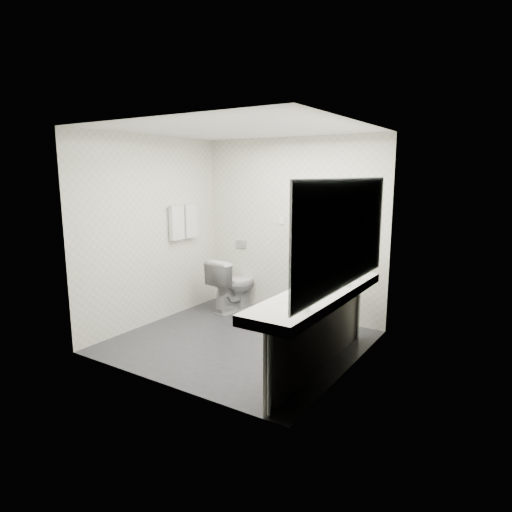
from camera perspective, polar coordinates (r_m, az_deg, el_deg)
The scene contains 31 objects.
floor at distance 5.45m, azimuth -2.22°, elevation -11.00°, with size 2.80×2.80×0.00m, color #27262C.
ceiling at distance 5.08m, azimuth -2.43°, elevation 16.18°, with size 2.80×2.80×0.00m, color silver.
wall_back at distance 6.22m, azimuth 4.59°, elevation 3.62°, with size 2.80×2.80×0.00m, color beige.
wall_front at distance 4.14m, azimuth -12.72°, elevation -0.22°, with size 2.80×2.80×0.00m, color beige.
wall_left at distance 6.03m, azimuth -13.30°, elevation 3.13°, with size 2.60×2.60×0.00m, color beige.
wall_right at distance 4.47m, azimuth 12.52°, elevation 0.60°, with size 2.60×2.60×0.00m, color beige.
vanity_counter at distance 4.49m, azimuth 8.10°, elevation -5.09°, with size 0.55×2.20×0.10m, color silver.
vanity_panel at distance 4.62m, azimuth 8.24°, elevation -10.22°, with size 0.03×2.15×0.75m, color gray.
vanity_post_near at distance 3.76m, azimuth 1.80°, elevation -15.21°, with size 0.06×0.06×0.75m, color silver.
vanity_post_far at distance 5.52m, azimuth 13.07°, elevation -6.85°, with size 0.06×0.06×0.75m, color silver.
mirror at distance 4.26m, azimuth 11.50°, elevation 2.87°, with size 0.02×2.20×1.05m, color #B2BCC6.
basin_near at distance 3.93m, azimuth 4.10°, elevation -6.83°, with size 0.40×0.31×0.05m, color white.
basin_far at distance 5.06m, azimuth 11.20°, elevation -2.97°, with size 0.40×0.31×0.05m, color white.
faucet_near at distance 3.81m, azimuth 6.70°, elevation -5.99°, with size 0.04×0.04×0.15m, color silver.
faucet_far at distance 4.98m, azimuth 13.32°, elevation -2.23°, with size 0.04×0.04×0.15m, color silver.
soap_bottle_a at distance 4.43m, azimuth 9.71°, elevation -3.99°, with size 0.05×0.05×0.10m, color white.
soap_bottle_b at distance 4.65m, azimuth 8.59°, elevation -3.44°, with size 0.06×0.06×0.08m, color white.
glass_left at distance 4.72m, azimuth 10.85°, elevation -3.09°, with size 0.06×0.06×0.11m, color silver.
glass_right at distance 4.73m, azimuth 11.93°, elevation -3.12°, with size 0.06×0.06×0.10m, color silver.
toilet at distance 6.52m, azimuth -2.99°, elevation -3.70°, with size 0.44×0.77×0.78m, color white.
flush_plate at distance 6.69m, azimuth -1.94°, elevation 1.55°, with size 0.18×0.02×0.12m, color #B2B5BA.
pedal_bin at distance 5.74m, azimuth 4.17°, elevation -8.43°, with size 0.19×0.19×0.27m, color #B2B5BA.
bin_lid at distance 5.69m, azimuth 4.19°, elevation -7.08°, with size 0.19×0.19×0.01m, color #B2B5BA.
towel_rail at distance 6.35m, azimuth -9.53°, elevation 6.37°, with size 0.02×0.02×0.62m, color silver.
towel_near at distance 6.26m, azimuth -10.26°, elevation 4.27°, with size 0.07×0.24×0.48m, color silver.
towel_far at distance 6.47m, azimuth -8.57°, elevation 4.52°, with size 0.07×0.24×0.48m, color silver.
dryer_cradle at distance 6.05m, azimuth 6.58°, elevation 5.76°, with size 0.10×0.04×0.14m, color #9D9CA2.
dryer_barrel at distance 5.99m, azimuth 6.29°, elevation 6.00°, with size 0.08×0.08×0.14m, color #9D9CA2.
dryer_cord at distance 6.06m, azimuth 6.47°, elevation 3.40°, with size 0.02×0.02×0.35m, color black.
switch_plate_a at distance 6.27m, azimuth 3.34°, elevation 4.61°, with size 0.09×0.02×0.09m, color white.
switch_plate_b at distance 5.96m, azimuth 9.22°, elevation 4.17°, with size 0.09×0.02×0.09m, color white.
Camera 1 is at (2.91, -4.14, 2.02)m, focal length 30.81 mm.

